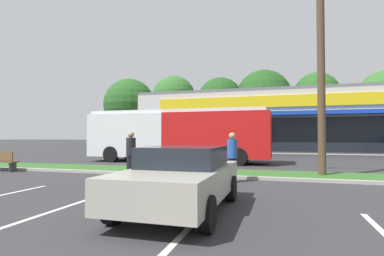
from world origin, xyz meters
TOP-DOWN VIEW (x-y plane):
  - grass_median at (0.00, 14.00)m, footprint 56.00×2.20m
  - curb_lip at (0.00, 12.78)m, footprint 56.00×0.24m
  - parking_stripe_1 at (-1.11, 5.76)m, footprint 0.12×4.80m
  - parking_stripe_2 at (2.10, 5.76)m, footprint 0.12×4.80m
  - storefront_building at (2.23, 35.98)m, footprint 25.97×13.29m
  - tree_far_left at (-20.25, 46.06)m, footprint 8.40×8.40m
  - tree_left at (-12.16, 45.33)m, footprint 6.67×6.67m
  - tree_mid_left at (-4.56, 43.91)m, footprint 6.60×6.60m
  - tree_mid at (1.53, 44.36)m, footprint 7.76×7.76m
  - tree_mid_right at (8.49, 44.94)m, footprint 6.10×6.10m
  - utility_pole at (5.13, 14.07)m, footprint 3.03×2.40m
  - city_bus at (-2.52, 19.11)m, footprint 11.49×2.69m
  - bus_stop_bench at (-8.79, 12.17)m, footprint 1.60×0.45m
  - car_1 at (-3.46, 25.83)m, footprint 4.14×1.95m
  - car_2 at (1.58, 7.55)m, footprint 2.01×4.18m
  - pedestrian_near_bench at (-1.82, 11.63)m, footprint 0.37×0.37m
  - pedestrian_by_pole at (2.04, 11.88)m, footprint 0.36×0.36m

SIDE VIEW (x-z plane):
  - parking_stripe_1 at x=-1.11m, z-range 0.00..0.01m
  - parking_stripe_2 at x=2.10m, z-range 0.00..0.01m
  - grass_median at x=0.00m, z-range 0.00..0.12m
  - curb_lip at x=0.00m, z-range 0.00..0.12m
  - bus_stop_bench at x=-8.79m, z-range 0.03..0.98m
  - car_2 at x=1.58m, z-range 0.03..1.43m
  - car_1 at x=-3.46m, z-range 0.02..1.49m
  - pedestrian_by_pole at x=2.04m, z-range 0.00..1.77m
  - pedestrian_near_bench at x=-1.82m, z-range 0.00..1.83m
  - city_bus at x=-2.52m, z-range 0.14..3.39m
  - storefront_building at x=2.23m, z-range 0.00..6.24m
  - utility_pole at x=5.13m, z-range 0.35..11.34m
  - tree_mid_left at x=-4.56m, z-range 1.74..11.83m
  - tree_far_left at x=-20.25m, z-range 1.35..12.47m
  - tree_mid at x=1.53m, z-range 1.56..12.45m
  - tree_mid_right at x=8.49m, z-range 2.06..12.33m
  - tree_left at x=-12.16m, z-range 2.16..13.19m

